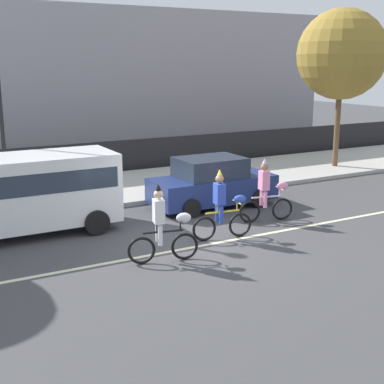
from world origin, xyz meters
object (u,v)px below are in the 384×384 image
object	(u,v)px
parade_cyclist_cobalt	(223,209)
parked_car_navy	(212,183)
parked_van_white	(26,189)
parade_cyclist_zebra	(164,228)
parade_cyclist_pink	(267,194)

from	to	relation	value
parade_cyclist_cobalt	parked_car_navy	bearing A→B (deg)	64.18
parked_van_white	parked_car_navy	xyz separation A→B (m)	(5.94, 0.05, -0.50)
parade_cyclist_zebra	parked_van_white	xyz separation A→B (m)	(-2.34, 3.75, 0.44)
parade_cyclist_pink	parade_cyclist_cobalt	bearing A→B (deg)	-159.23
parade_cyclist_cobalt	parade_cyclist_pink	bearing A→B (deg)	20.77
parked_van_white	parade_cyclist_zebra	bearing A→B (deg)	-58.05
parked_van_white	parade_cyclist_cobalt	bearing A→B (deg)	-33.55
parked_van_white	parked_car_navy	size ratio (longest dim) A/B	1.22
parade_cyclist_cobalt	parade_cyclist_pink	world-z (taller)	same
parade_cyclist_zebra	parked_car_navy	size ratio (longest dim) A/B	0.47
parade_cyclist_zebra	parade_cyclist_pink	xyz separation A→B (m)	(4.15, 1.55, 0.00)
parade_cyclist_pink	parked_car_navy	bearing A→B (deg)	103.90
parade_cyclist_pink	parked_car_navy	size ratio (longest dim) A/B	0.47
parked_car_navy	parade_cyclist_pink	bearing A→B (deg)	-76.10
parade_cyclist_zebra	parade_cyclist_cobalt	bearing A→B (deg)	20.08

